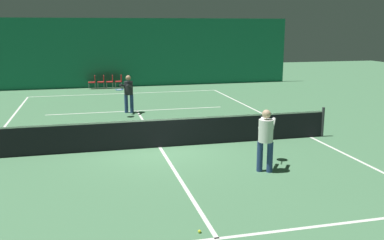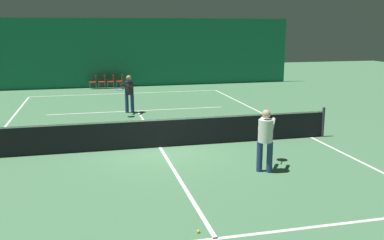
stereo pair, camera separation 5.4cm
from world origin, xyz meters
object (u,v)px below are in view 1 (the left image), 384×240
at_px(player_far, 128,91).
at_px(courtside_chair_0, 93,81).
at_px(courtside_chair_2, 111,81).
at_px(tennis_ball, 200,231).
at_px(courtside_chair_1, 102,81).
at_px(tennis_net, 160,132).
at_px(courtside_chair_3, 119,80).
at_px(player_near, 266,136).

bearing_deg(player_far, courtside_chair_0, -141.92).
distance_m(courtside_chair_2, tennis_ball, 20.43).
distance_m(courtside_chair_0, courtside_chair_1, 0.55).
relative_size(tennis_net, courtside_chair_3, 14.29).
height_order(tennis_net, courtside_chair_3, tennis_net).
distance_m(tennis_net, courtside_chair_2, 14.34).
height_order(courtside_chair_0, courtside_chair_2, same).
height_order(tennis_net, player_near, player_near).
bearing_deg(courtside_chair_0, courtside_chair_3, 90.00).
distance_m(tennis_net, player_far, 6.02).
xyz_separation_m(player_near, courtside_chair_0, (-4.25, 17.36, -0.52)).
xyz_separation_m(tennis_net, courtside_chair_2, (-0.74, 14.32, -0.03)).
relative_size(player_far, tennis_ball, 26.26).
relative_size(courtside_chair_0, courtside_chair_1, 1.00).
relative_size(courtside_chair_0, courtside_chair_3, 1.00).
bearing_deg(courtside_chair_3, courtside_chair_2, -90.00).
bearing_deg(tennis_net, courtside_chair_2, 92.95).
relative_size(courtside_chair_2, tennis_ball, 12.73).
relative_size(tennis_net, courtside_chair_0, 14.29).
height_order(courtside_chair_2, courtside_chair_3, same).
distance_m(player_near, courtside_chair_0, 17.88).
distance_m(courtside_chair_0, courtside_chair_3, 1.66).
xyz_separation_m(tennis_net, courtside_chair_1, (-1.29, 14.32, -0.03)).
distance_m(player_near, player_far, 9.45).
bearing_deg(courtside_chair_1, player_near, 12.03).
distance_m(courtside_chair_0, courtside_chair_2, 1.11).
bearing_deg(courtside_chair_2, courtside_chair_3, 90.00).
xyz_separation_m(player_near, courtside_chair_3, (-2.59, 17.36, -0.52)).
height_order(tennis_net, courtside_chair_1, tennis_net).
bearing_deg(courtside_chair_0, player_near, 13.77).
height_order(courtside_chair_1, courtside_chair_3, same).
distance_m(player_far, courtside_chair_1, 8.39).
xyz_separation_m(player_far, tennis_ball, (0.16, -12.08, -0.98)).
bearing_deg(tennis_net, courtside_chair_3, 90.74).
distance_m(courtside_chair_0, tennis_ball, 20.48).
distance_m(player_far, tennis_ball, 12.12).
distance_m(player_near, tennis_ball, 4.18).
height_order(courtside_chair_0, courtside_chair_1, same).
relative_size(player_near, player_far, 1.00).
xyz_separation_m(tennis_net, tennis_ball, (-0.26, -6.10, -0.48)).
bearing_deg(tennis_ball, player_far, 90.74).
bearing_deg(tennis_net, tennis_ball, -92.46).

